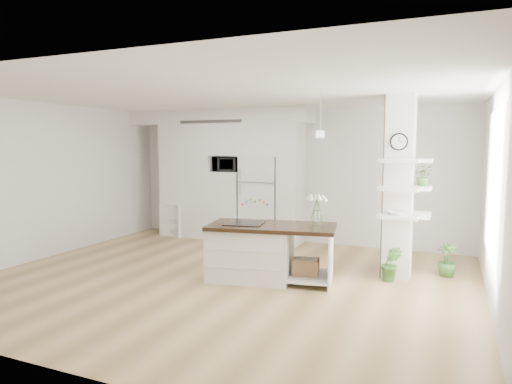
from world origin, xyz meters
TOP-DOWN VIEW (x-y plane):
  - floor at (0.00, 0.00)m, footprint 7.00×6.00m
  - room at (0.00, 0.00)m, footprint 7.04×6.04m
  - cabinet_wall at (-1.45, 2.67)m, footprint 4.00×0.71m
  - refrigerator at (-0.53, 2.68)m, footprint 0.78×0.69m
  - column at (2.38, 1.13)m, footprint 0.69×0.90m
  - window at (3.48, 0.30)m, footprint 0.00×2.40m
  - pendant_light at (1.70, 0.15)m, footprint 0.12×0.12m
  - kitchen_island at (0.44, 0.22)m, footprint 1.96×1.19m
  - bookshelf at (-2.50, 2.49)m, footprint 0.66×0.46m
  - floor_plant_a at (2.26, 0.87)m, footprint 0.31×0.25m
  - floor_plant_b at (3.00, 1.49)m, footprint 0.36×0.36m
  - microwave at (-1.27, 2.62)m, footprint 0.54×0.37m
  - shelf_plant at (2.63, 1.30)m, footprint 0.27×0.23m
  - decor_bowl at (2.30, 0.90)m, footprint 0.22×0.22m

SIDE VIEW (x-z plane):
  - floor at x=0.00m, z-range -0.01..0.01m
  - floor_plant_b at x=3.00m, z-range 0.00..0.51m
  - floor_plant_a at x=2.26m, z-range 0.00..0.53m
  - bookshelf at x=-2.50m, z-range -0.04..0.67m
  - kitchen_island at x=0.44m, z-range -0.26..1.13m
  - refrigerator at x=-0.53m, z-range 0.00..1.75m
  - decor_bowl at x=2.30m, z-range 0.98..1.03m
  - column at x=2.38m, z-range 0.00..2.70m
  - window at x=3.48m, z-range 0.30..2.70m
  - cabinet_wall at x=-1.45m, z-range 0.16..2.86m
  - shelf_plant at x=2.63m, z-range 1.38..1.67m
  - microwave at x=-1.27m, z-range 1.42..1.72m
  - room at x=0.00m, z-range 0.50..3.22m
  - pendant_light at x=1.70m, z-range 2.07..2.17m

